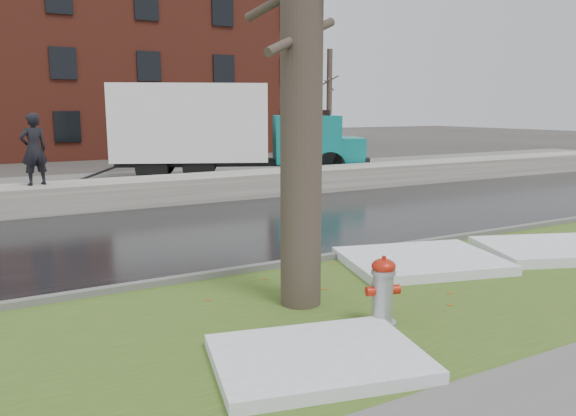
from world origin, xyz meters
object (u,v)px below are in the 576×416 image
fire_hydrant (383,289)px  tree (302,42)px  box_truck (222,130)px  worker (34,149)px

fire_hydrant → tree: size_ratio=0.13×
box_truck → worker: size_ratio=5.68×
worker → box_truck: bearing=-167.0°
tree → worker: bearing=104.7°
fire_hydrant → box_truck: bearing=90.6°
fire_hydrant → worker: (-2.97, 10.72, 1.16)m
worker → fire_hydrant: bearing=88.1°
fire_hydrant → worker: bearing=121.1°
box_truck → worker: (-6.95, -4.07, -0.23)m
fire_hydrant → box_truck: box_truck is taller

